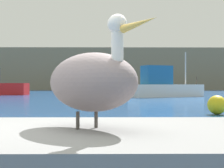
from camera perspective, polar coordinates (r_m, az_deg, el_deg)
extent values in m
cube|color=#7F755B|center=(76.61, -1.29, 2.09)|extent=(140.00, 14.77, 7.88)
ellipsoid|color=gray|center=(3.09, -3.28, 0.28)|extent=(1.03, 1.19, 0.48)
cylinder|color=white|center=(2.79, 0.81, 5.00)|extent=(0.09, 0.09, 0.31)
sphere|color=white|center=(2.81, 0.81, 9.05)|extent=(0.15, 0.15, 0.15)
cone|color=gold|center=(2.60, 4.13, 9.12)|extent=(0.26, 0.34, 0.09)
cylinder|color=#4C4742|center=(3.20, -2.42, -5.34)|extent=(0.03, 0.03, 0.14)
cylinder|color=#4C4742|center=(3.11, -5.20, -5.49)|extent=(0.03, 0.03, 0.14)
cube|color=white|center=(33.01, 8.25, -1.01)|extent=(6.82, 4.41, 1.08)
cube|color=#1E6099|center=(32.47, 6.77, 1.35)|extent=(2.80, 2.27, 1.61)
cylinder|color=#B2B2B2|center=(34.17, 11.06, 2.34)|extent=(0.12, 0.12, 2.87)
cylinder|color=#3F382D|center=(34.86, 12.65, 0.51)|extent=(0.10, 0.10, 0.70)
sphere|color=yellow|center=(14.26, 15.59, -3.06)|extent=(0.70, 0.70, 0.70)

